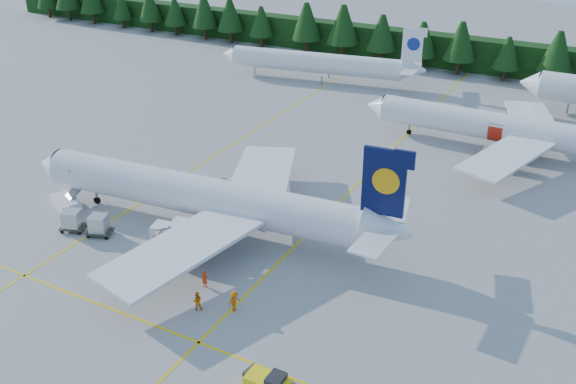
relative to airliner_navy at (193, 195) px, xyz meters
The scene contains 15 objects.
ground 11.43m from the airliner_navy, 60.27° to the right, with size 320.00×320.00×0.00m, color #999994.
taxi_stripe_a 14.17m from the airliner_navy, 129.15° to the left, with size 0.25×120.00×0.01m, color yellow.
taxi_stripe_b 15.98m from the airliner_navy, 43.03° to the left, with size 0.25×120.00×0.01m, color yellow.
taxi_stripe_cross 16.71m from the airliner_navy, 70.79° to the right, with size 80.00×0.25×0.01m, color yellow.
treeline_hedge 72.81m from the airliner_navy, 85.77° to the left, with size 220.00×4.00×6.00m, color black.
airliner_navy is the anchor object (origin of this frame).
airliner_red 42.66m from the airliner_navy, 57.23° to the left, with size 37.76×31.09×10.99m.
airliner_far_left 54.05m from the airliner_navy, 103.47° to the left, with size 36.13×9.04×10.56m.
airstairs 15.71m from the airliner_navy, 167.92° to the right, with size 5.01×6.32×3.72m.
service_truck 4.73m from the airliner_navy, 75.97° to the right, with size 5.94×3.10×2.73m.
baggage_tug 26.05m from the airliner_navy, 42.44° to the right, with size 3.23×1.75×1.72m.
uld_pair 11.56m from the airliner_navy, 144.00° to the right, with size 6.14×3.27×1.91m.
crew_a 11.84m from the airliner_navy, 49.98° to the right, with size 0.59×0.39×1.63m, color #F63405.
crew_b 15.01m from the airliner_navy, 53.57° to the right, with size 0.88×0.68×1.80m, color orange.
crew_c 15.92m from the airliner_navy, 41.93° to the right, with size 0.82×0.55×1.98m, color #D95904.
Camera 1 is at (31.65, -38.30, 34.43)m, focal length 40.00 mm.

